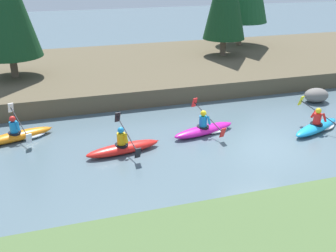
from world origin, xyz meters
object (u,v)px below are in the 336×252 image
Objects in this scene: kayaker_middle at (206,129)px; kayaker_far_back at (20,135)px; kayaker_lead at (318,126)px; kayaker_trailing at (124,147)px; boulder_midstream at (316,95)px.

kayaker_far_back is (-7.02, 1.58, 0.00)m from kayaker_middle.
kayaker_lead is 11.73m from kayaker_far_back.
boulder_midstream is at bearing 5.19° from kayaker_trailing.
kayaker_middle is at bearing -31.79° from kayaker_far_back.
kayaker_far_back is (-3.58, 2.27, -0.02)m from kayaker_trailing.
kayaker_trailing is 2.34× the size of boulder_midstream.
kayaker_lead is at bearing -32.11° from kayaker_far_back.
kayaker_trailing is at bearing 177.57° from kayaker_middle.
kayaker_lead and kayaker_middle have the same top height.
kayaker_lead is 0.98× the size of kayaker_middle.
boulder_midstream is at bearing -17.73° from kayaker_far_back.
kayaker_trailing is (-7.86, 0.37, 0.02)m from kayaker_lead.
kayaker_middle is 3.51m from kayaker_trailing.
kayaker_middle is at bearing 1.87° from kayaker_trailing.
kayaker_trailing is 10.26m from boulder_midstream.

